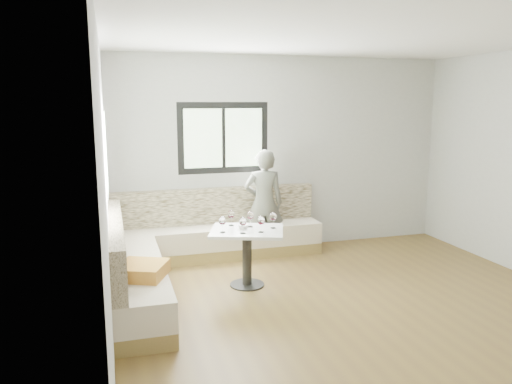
# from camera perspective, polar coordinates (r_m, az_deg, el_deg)

# --- Properties ---
(room) EXTENTS (5.01, 5.01, 2.81)m
(room) POSITION_cam_1_polar(r_m,az_deg,el_deg) (5.11, 11.43, 1.70)
(room) COLOR brown
(room) RESTS_ON ground
(banquette) EXTENTS (2.90, 2.80, 0.95)m
(banquette) POSITION_cam_1_polar(r_m,az_deg,el_deg) (6.34, -8.00, -6.53)
(banquette) COLOR olive
(banquette) RESTS_ON ground
(table) EXTENTS (1.00, 0.89, 0.69)m
(table) POSITION_cam_1_polar(r_m,az_deg,el_deg) (5.88, -1.03, -5.94)
(table) COLOR black
(table) RESTS_ON ground
(person) EXTENTS (0.60, 0.45, 1.51)m
(person) POSITION_cam_1_polar(r_m,az_deg,el_deg) (6.99, 0.90, -1.26)
(person) COLOR #606158
(person) RESTS_ON ground
(olive_ramekin) EXTENTS (0.11, 0.11, 0.04)m
(olive_ramekin) POSITION_cam_1_polar(r_m,az_deg,el_deg) (5.89, -1.47, -3.96)
(olive_ramekin) COLOR white
(olive_ramekin) RESTS_ON table
(wine_glass_a) EXTENTS (0.09, 0.09, 0.19)m
(wine_glass_a) POSITION_cam_1_polar(r_m,az_deg,el_deg) (5.68, -3.86, -3.35)
(wine_glass_a) COLOR white
(wine_glass_a) RESTS_ON table
(wine_glass_b) EXTENTS (0.09, 0.09, 0.19)m
(wine_glass_b) POSITION_cam_1_polar(r_m,az_deg,el_deg) (5.63, -1.51, -3.45)
(wine_glass_b) COLOR white
(wine_glass_b) RESTS_ON table
(wine_glass_c) EXTENTS (0.09, 0.09, 0.19)m
(wine_glass_c) POSITION_cam_1_polar(r_m,az_deg,el_deg) (5.68, 0.58, -3.33)
(wine_glass_c) COLOR white
(wine_glass_c) RESTS_ON table
(wine_glass_d) EXTENTS (0.09, 0.09, 0.19)m
(wine_glass_d) POSITION_cam_1_polar(r_m,az_deg,el_deg) (5.92, -0.66, -2.76)
(wine_glass_d) COLOR white
(wine_glass_d) RESTS_ON table
(wine_glass_e) EXTENTS (0.09, 0.09, 0.19)m
(wine_glass_e) POSITION_cam_1_polar(r_m,az_deg,el_deg) (5.87, 1.96, -2.90)
(wine_glass_e) COLOR white
(wine_glass_e) RESTS_ON table
(wine_glass_f) EXTENTS (0.09, 0.09, 0.19)m
(wine_glass_f) POSITION_cam_1_polar(r_m,az_deg,el_deg) (6.00, -2.86, -2.61)
(wine_glass_f) COLOR white
(wine_glass_f) RESTS_ON table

